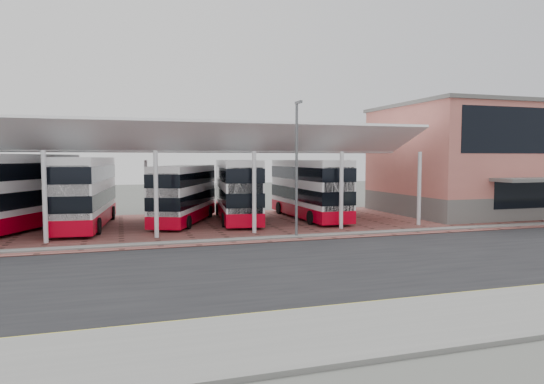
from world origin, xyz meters
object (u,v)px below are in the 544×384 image
at_px(bus_2, 85,192).
at_px(bus_3, 184,194).
at_px(bus_5, 309,189).
at_px(terminal, 492,159).
at_px(bus_1, 10,194).
at_px(bus_4, 237,191).

bearing_deg(bus_2, bus_3, 8.10).
height_order(bus_2, bus_5, bus_2).
bearing_deg(terminal, bus_5, 178.24).
bearing_deg(bus_3, bus_1, -150.08).
height_order(bus_2, bus_3, bus_2).
bearing_deg(terminal, bus_2, 178.94).
bearing_deg(bus_1, terminal, 26.41).
relative_size(terminal, bus_4, 1.63).
xyz_separation_m(bus_1, bus_5, (20.75, 1.00, -0.20)).
xyz_separation_m(bus_1, bus_2, (4.41, 1.09, -0.10)).
bearing_deg(terminal, bus_4, 177.69).
distance_m(bus_2, bus_5, 16.34).
bearing_deg(bus_1, bus_4, 30.93).
bearing_deg(bus_2, bus_1, -160.18).
relative_size(bus_3, bus_4, 0.90).
distance_m(bus_4, bus_5, 5.67).
bearing_deg(bus_4, bus_2, -170.82).
xyz_separation_m(bus_3, bus_4, (3.95, 0.04, 0.19)).
height_order(bus_1, bus_2, bus_1).
xyz_separation_m(bus_2, bus_3, (6.73, 0.25, -0.30)).
distance_m(bus_2, bus_4, 10.68).
distance_m(terminal, bus_5, 17.11).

